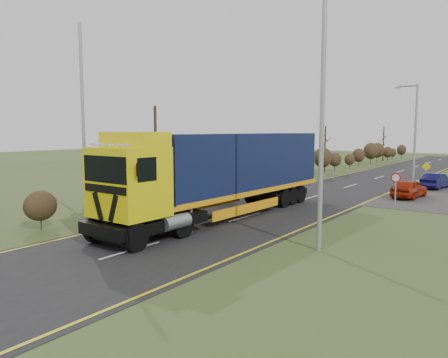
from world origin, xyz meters
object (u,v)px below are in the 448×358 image
streetlight_near (319,100)px  speed_sign (396,184)px  lorry (225,169)px  car_blue_sedan (436,181)px  car_red_hatchback (409,189)px

streetlight_near → speed_sign: streetlight_near is taller
lorry → speed_sign: (6.47, 8.52, -1.16)m
car_blue_sedan → streetlight_near: bearing=97.7°
streetlight_near → speed_sign: bearing=90.3°
lorry → car_red_hatchback: 14.34m
car_blue_sedan → streetlight_near: size_ratio=0.36×
streetlight_near → speed_sign: 12.38m
car_blue_sedan → streetlight_near: streetlight_near is taller
lorry → speed_sign: 10.76m
lorry → car_red_hatchback: (6.30, 12.74, -1.93)m
lorry → car_blue_sedan: (6.88, 19.06, -1.96)m
streetlight_near → lorry: bearing=154.6°
lorry → streetlight_near: size_ratio=1.59×
lorry → car_red_hatchback: size_ratio=4.35×
car_blue_sedan → streetlight_near: 22.74m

